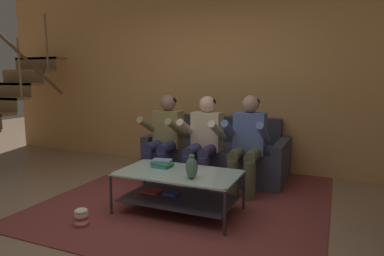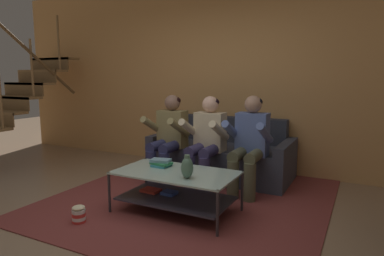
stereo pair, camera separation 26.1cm
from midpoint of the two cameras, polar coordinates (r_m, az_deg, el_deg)
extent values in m
plane|color=#95775B|center=(3.41, -7.36, -15.91)|extent=(16.80, 16.80, 0.00)
cube|color=tan|center=(5.31, 7.66, 8.95)|extent=(8.40, 0.12, 2.90)
cube|color=olive|center=(6.16, -28.19, 2.37)|extent=(0.96, 0.28, 0.04)
cube|color=olive|center=(6.31, -26.25, 4.62)|extent=(0.96, 0.28, 0.04)
cube|color=brown|center=(6.23, -27.15, 3.70)|extent=(0.96, 0.02, 0.22)
cube|color=olive|center=(6.47, -24.39, 6.75)|extent=(0.96, 0.28, 0.04)
cube|color=brown|center=(6.39, -25.25, 5.89)|extent=(0.96, 0.02, 0.22)
cube|color=olive|center=(6.65, -22.61, 8.77)|extent=(0.96, 0.28, 0.04)
cube|color=brown|center=(6.56, -23.44, 7.96)|extent=(0.96, 0.02, 0.22)
cube|color=olive|center=(6.84, -20.91, 10.67)|extent=(0.96, 0.28, 0.04)
cube|color=brown|center=(6.75, -21.70, 9.91)|extent=(0.96, 0.02, 0.22)
cylinder|color=olive|center=(5.62, -28.15, 4.46)|extent=(0.04, 0.04, 0.90)
cylinder|color=olive|center=(5.95, -24.00, 9.11)|extent=(0.04, 0.04, 0.90)
cylinder|color=olive|center=(6.34, -20.23, 13.20)|extent=(0.04, 0.04, 0.90)
cylinder|color=brown|center=(5.88, -25.28, 12.38)|extent=(0.05, 1.99, 1.57)
cube|color=#3B4050|center=(4.88, 6.34, -5.50)|extent=(1.68, 0.91, 0.45)
cube|color=#323644|center=(5.14, 7.87, -0.17)|extent=(1.68, 0.18, 0.37)
cube|color=#3B4050|center=(5.25, -2.94, -3.80)|extent=(0.13, 0.91, 0.57)
cube|color=#3B4050|center=(4.64, 16.92, -5.83)|extent=(0.13, 0.91, 0.57)
cylinder|color=navy|center=(4.51, -5.16, -6.68)|extent=(0.14, 0.14, 0.45)
cylinder|color=navy|center=(4.41, -2.94, -7.02)|extent=(0.14, 0.14, 0.45)
cylinder|color=navy|center=(4.59, -4.02, -2.95)|extent=(0.14, 0.42, 0.14)
cylinder|color=navy|center=(4.50, -1.83, -3.19)|extent=(0.14, 0.42, 0.14)
cube|color=#908353|center=(4.69, -1.68, -0.11)|extent=(0.38, 0.22, 0.50)
cylinder|color=#908353|center=(4.63, -4.97, 0.37)|extent=(0.09, 0.49, 0.31)
cylinder|color=#908353|center=(4.43, -0.50, 0.03)|extent=(0.09, 0.49, 0.31)
sphere|color=#8D6757|center=(4.65, -1.70, 4.23)|extent=(0.21, 0.21, 0.21)
ellipsoid|color=black|center=(4.66, -1.58, 4.57)|extent=(0.21, 0.21, 0.13)
cylinder|color=#3A335D|center=(4.24, 1.37, -7.63)|extent=(0.14, 0.14, 0.45)
cylinder|color=#3A335D|center=(4.16, 3.88, -7.96)|extent=(0.14, 0.14, 0.45)
cylinder|color=#3A335D|center=(4.33, 2.41, -3.64)|extent=(0.14, 0.42, 0.14)
cylinder|color=#3A335D|center=(4.26, 4.87, -3.89)|extent=(0.14, 0.42, 0.14)
cube|color=beige|center=(4.44, 4.73, -0.62)|extent=(0.38, 0.22, 0.50)
cylinder|color=beige|center=(4.36, 1.35, -0.11)|extent=(0.09, 0.49, 0.31)
cylinder|color=beige|center=(4.20, 6.37, -0.50)|extent=(0.09, 0.49, 0.31)
sphere|color=beige|center=(4.40, 4.78, 3.95)|extent=(0.21, 0.21, 0.21)
ellipsoid|color=black|center=(4.42, 4.89, 4.31)|extent=(0.21, 0.21, 0.13)
cylinder|color=brown|center=(4.04, 8.70, -8.57)|extent=(0.14, 0.14, 0.45)
cylinder|color=brown|center=(3.99, 11.46, -8.88)|extent=(0.14, 0.14, 0.45)
cylinder|color=brown|center=(4.14, 9.57, -4.35)|extent=(0.14, 0.42, 0.14)
cylinder|color=brown|center=(4.08, 12.25, -4.60)|extent=(0.14, 0.42, 0.14)
cube|color=#596EAD|center=(4.26, 11.77, -1.02)|extent=(0.38, 0.22, 0.52)
cylinder|color=#596EAD|center=(4.14, 8.42, -0.48)|extent=(0.09, 0.49, 0.31)
cylinder|color=#596EAD|center=(4.03, 13.90, -0.88)|extent=(0.09, 0.49, 0.31)
sphere|color=tan|center=(4.22, 11.93, 3.89)|extent=(0.21, 0.21, 0.21)
ellipsoid|color=black|center=(4.24, 12.01, 4.26)|extent=(0.21, 0.21, 0.13)
cube|color=#A8C6BA|center=(3.56, -0.59, -7.47)|extent=(1.24, 0.69, 0.02)
cube|color=#373340|center=(3.64, -0.58, -11.62)|extent=(1.14, 0.64, 0.02)
cylinder|color=#332E32|center=(3.68, -11.63, -10.53)|extent=(0.03, 0.03, 0.44)
cylinder|color=#332E32|center=(3.11, 6.75, -14.06)|extent=(0.03, 0.03, 0.44)
cylinder|color=#332E32|center=(4.18, -5.91, -8.01)|extent=(0.03, 0.03, 0.44)
cylinder|color=#332E32|center=(3.70, 10.39, -10.39)|extent=(0.03, 0.03, 0.44)
cube|color=red|center=(3.82, -4.92, -10.33)|extent=(0.20, 0.16, 0.03)
cube|color=#3653B5|center=(3.72, -1.77, -10.77)|extent=(0.15, 0.14, 0.03)
cube|color=brown|center=(4.22, 2.83, -10.88)|extent=(3.00, 3.41, 0.01)
cube|color=#7A545C|center=(4.22, 2.83, -10.85)|extent=(1.65, 1.88, 0.00)
ellipsoid|color=#4E735E|center=(3.31, 1.46, -6.67)|extent=(0.12, 0.12, 0.21)
cylinder|color=#4E735E|center=(3.28, 1.46, -4.91)|extent=(0.05, 0.05, 0.05)
cube|color=teal|center=(3.76, -3.15, -6.25)|extent=(0.18, 0.18, 0.02)
cube|color=#2F8A53|center=(3.76, -3.16, -5.90)|extent=(0.24, 0.19, 0.02)
cube|color=#719DB1|center=(3.77, -3.27, -5.43)|extent=(0.23, 0.18, 0.03)
cylinder|color=red|center=(3.57, -16.26, -14.74)|extent=(0.13, 0.13, 0.04)
cylinder|color=white|center=(3.56, -16.29, -14.22)|extent=(0.13, 0.13, 0.04)
cylinder|color=red|center=(3.54, -16.31, -13.69)|extent=(0.13, 0.13, 0.04)
cylinder|color=white|center=(3.53, -16.34, -13.17)|extent=(0.13, 0.13, 0.04)
ellipsoid|color=beige|center=(3.52, -16.36, -12.66)|extent=(0.12, 0.12, 0.05)
camera|label=1|loc=(0.13, -88.06, 0.29)|focal=32.00mm
camera|label=2|loc=(0.13, 91.94, -0.29)|focal=32.00mm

